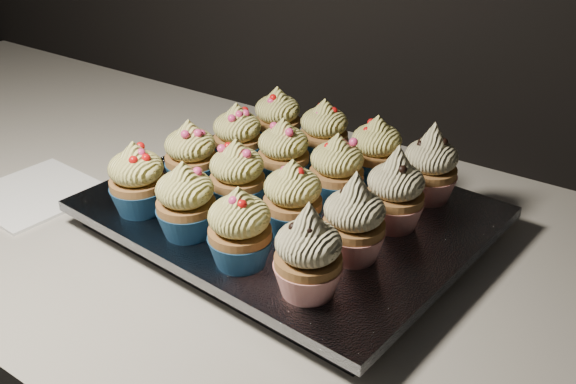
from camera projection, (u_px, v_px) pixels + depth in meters
name	position (u px, v px, depth m)	size (l,w,h in m)	color
worktop	(449.00, 311.00, 0.65)	(2.44, 0.64, 0.04)	beige
napkin	(35.00, 193.00, 0.82)	(0.14, 0.14, 0.00)	white
baking_tray	(288.00, 222.00, 0.74)	(0.39, 0.29, 0.02)	black
foil_lining	(288.00, 209.00, 0.73)	(0.42, 0.33, 0.01)	silver
cupcake_0	(137.00, 180.00, 0.70)	(0.06, 0.06, 0.08)	navy
cupcake_1	(186.00, 202.00, 0.66)	(0.06, 0.06, 0.08)	navy
cupcake_2	(240.00, 230.00, 0.61)	(0.06, 0.06, 0.08)	navy
cupcake_3	(308.00, 255.00, 0.57)	(0.06, 0.06, 0.10)	red
cupcake_4	(191.00, 156.00, 0.76)	(0.06, 0.06, 0.08)	navy
cupcake_5	(237.00, 178.00, 0.71)	(0.06, 0.06, 0.08)	navy
cupcake_6	(293.00, 200.00, 0.66)	(0.06, 0.06, 0.08)	navy
cupcake_7	(354.00, 222.00, 0.62)	(0.06, 0.06, 0.10)	red
cupcake_8	(237.00, 138.00, 0.80)	(0.06, 0.06, 0.08)	navy
cupcake_9	(283.00, 154.00, 0.76)	(0.06, 0.06, 0.08)	navy
cupcake_10	(337.00, 171.00, 0.72)	(0.06, 0.06, 0.08)	navy
cupcake_11	(395.00, 193.00, 0.67)	(0.06, 0.06, 0.10)	red
cupcake_12	(278.00, 120.00, 0.86)	(0.06, 0.06, 0.08)	navy
cupcake_13	(324.00, 133.00, 0.82)	(0.06, 0.06, 0.08)	navy
cupcake_14	(376.00, 151.00, 0.77)	(0.06, 0.06, 0.08)	navy
cupcake_15	(430.00, 167.00, 0.73)	(0.06, 0.06, 0.10)	red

